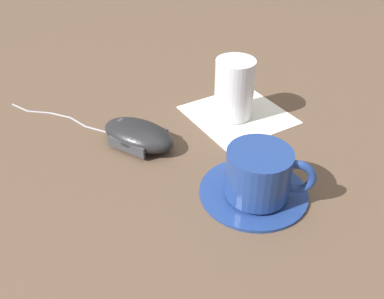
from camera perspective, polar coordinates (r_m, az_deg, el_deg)
ground_plane at (r=0.63m, az=3.57°, el=0.69°), size 3.00×3.00×0.00m
saucer at (r=0.54m, az=8.19°, el=-5.49°), size 0.14×0.14×0.01m
coffee_cup at (r=0.52m, az=9.08°, el=-3.14°), size 0.11×0.08×0.06m
computer_mouse at (r=0.62m, az=-7.17°, el=1.96°), size 0.12×0.06×0.04m
mouse_cable at (r=0.72m, az=-17.43°, el=4.23°), size 0.19×0.03×0.00m
napkin_under_glass at (r=0.70m, az=6.15°, el=4.66°), size 0.20×0.20×0.00m
drinking_glass at (r=0.67m, az=5.65°, el=8.09°), size 0.06×0.06×0.09m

